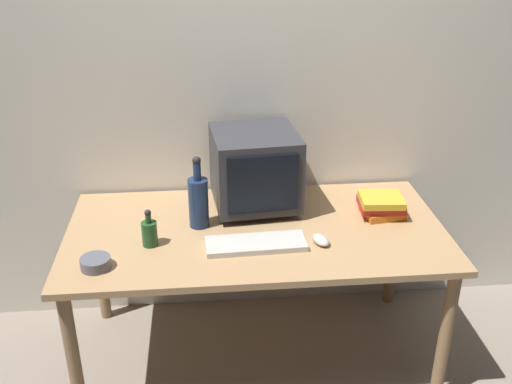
# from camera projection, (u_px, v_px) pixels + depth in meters

# --- Properties ---
(ground_plane) EXTENTS (6.00, 6.00, 0.00)m
(ground_plane) POSITION_uv_depth(u_px,v_px,m) (256.00, 352.00, 2.93)
(ground_plane) COLOR gray
(back_wall) EXTENTS (4.00, 0.08, 2.50)m
(back_wall) POSITION_uv_depth(u_px,v_px,m) (247.00, 79.00, 2.82)
(back_wall) COLOR silver
(back_wall) RESTS_ON ground
(desk) EXTENTS (1.67, 0.85, 0.70)m
(desk) POSITION_uv_depth(u_px,v_px,m) (256.00, 243.00, 2.66)
(desk) COLOR tan
(desk) RESTS_ON ground
(crt_monitor) EXTENTS (0.41, 0.42, 0.37)m
(crt_monitor) POSITION_uv_depth(u_px,v_px,m) (255.00, 169.00, 2.74)
(crt_monitor) COLOR #333338
(crt_monitor) RESTS_ON desk
(keyboard) EXTENTS (0.43, 0.17, 0.02)m
(keyboard) POSITION_uv_depth(u_px,v_px,m) (256.00, 244.00, 2.48)
(keyboard) COLOR beige
(keyboard) RESTS_ON desk
(computer_mouse) EXTENTS (0.09, 0.11, 0.04)m
(computer_mouse) POSITION_uv_depth(u_px,v_px,m) (321.00, 240.00, 2.50)
(computer_mouse) COLOR beige
(computer_mouse) RESTS_ON desk
(bottle_tall) EXTENTS (0.09, 0.09, 0.33)m
(bottle_tall) POSITION_uv_depth(u_px,v_px,m) (198.00, 200.00, 2.60)
(bottle_tall) COLOR navy
(bottle_tall) RESTS_ON desk
(bottle_short) EXTENTS (0.07, 0.07, 0.17)m
(bottle_short) POSITION_uv_depth(u_px,v_px,m) (149.00, 232.00, 2.47)
(bottle_short) COLOR #1E4C23
(bottle_short) RESTS_ON desk
(book_stack) EXTENTS (0.21, 0.19, 0.10)m
(book_stack) POSITION_uv_depth(u_px,v_px,m) (382.00, 205.00, 2.72)
(book_stack) COLOR orange
(book_stack) RESTS_ON desk
(cd_spindle) EXTENTS (0.12, 0.12, 0.04)m
(cd_spindle) POSITION_uv_depth(u_px,v_px,m) (96.00, 263.00, 2.33)
(cd_spindle) COLOR #595B66
(cd_spindle) RESTS_ON desk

